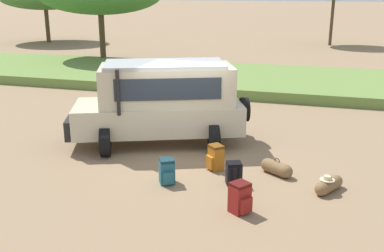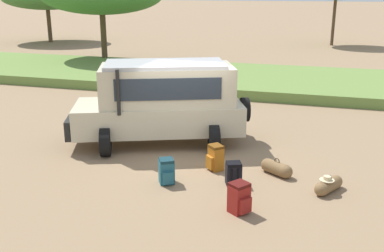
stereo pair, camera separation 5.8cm
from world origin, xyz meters
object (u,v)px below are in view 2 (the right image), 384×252
object	(u,v)px
backpack_beside_front_wheel	(239,198)
backpack_outermost	(233,173)
safari_vehicle	(162,101)
duffel_bag_soft_canvas	(277,168)
duffel_bag_low_black_case	(329,185)
backpack_near_rear_wheel	(167,171)
backpack_cluster_center	(215,158)

from	to	relation	value
backpack_beside_front_wheel	backpack_outermost	distance (m)	1.41
safari_vehicle	duffel_bag_soft_canvas	world-z (taller)	safari_vehicle
duffel_bag_soft_canvas	backpack_beside_front_wheel	bearing A→B (deg)	-103.35
backpack_beside_front_wheel	backpack_outermost	xyz separation A→B (m)	(-0.40, 1.35, -0.05)
duffel_bag_low_black_case	duffel_bag_soft_canvas	size ratio (longest dim) A/B	1.05
backpack_near_rear_wheel	backpack_outermost	size ratio (longest dim) A/B	1.10
safari_vehicle	backpack_outermost	bearing A→B (deg)	-41.86
backpack_beside_front_wheel	duffel_bag_low_black_case	world-z (taller)	backpack_beside_front_wheel
backpack_cluster_center	duffel_bag_soft_canvas	world-z (taller)	backpack_cluster_center
backpack_near_rear_wheel	duffel_bag_soft_canvas	world-z (taller)	backpack_near_rear_wheel
backpack_cluster_center	duffel_bag_low_black_case	distance (m)	2.86
backpack_near_rear_wheel	safari_vehicle	bearing A→B (deg)	111.71
backpack_beside_front_wheel	duffel_bag_low_black_case	distance (m)	2.37
backpack_beside_front_wheel	duffel_bag_soft_canvas	world-z (taller)	backpack_beside_front_wheel
safari_vehicle	backpack_outermost	world-z (taller)	safari_vehicle
backpack_cluster_center	duffel_bag_low_black_case	bearing A→B (deg)	-11.14
backpack_beside_front_wheel	backpack_near_rear_wheel	xyz separation A→B (m)	(-1.94, 0.95, -0.02)
backpack_cluster_center	backpack_outermost	xyz separation A→B (m)	(0.63, -0.76, -0.05)
backpack_near_rear_wheel	duffel_bag_low_black_case	size ratio (longest dim) A/B	0.71
backpack_outermost	duffel_bag_low_black_case	distance (m)	2.19
backpack_near_rear_wheel	duffel_bag_soft_canvas	bearing A→B (deg)	27.18
safari_vehicle	duffel_bag_low_black_case	xyz separation A→B (m)	(4.82, -2.17, -1.13)
safari_vehicle	backpack_near_rear_wheel	distance (m)	3.14
backpack_beside_front_wheel	backpack_near_rear_wheel	size ratio (longest dim) A/B	1.07
duffel_bag_low_black_case	backpack_near_rear_wheel	bearing A→B (deg)	-170.82
backpack_beside_front_wheel	backpack_cluster_center	distance (m)	2.34
safari_vehicle	backpack_near_rear_wheel	size ratio (longest dim) A/B	8.80
duffel_bag_low_black_case	duffel_bag_soft_canvas	world-z (taller)	duffel_bag_soft_canvas
backpack_near_rear_wheel	backpack_outermost	xyz separation A→B (m)	(1.54, 0.40, -0.03)
backpack_outermost	duffel_bag_low_black_case	size ratio (longest dim) A/B	0.64
backpack_near_rear_wheel	duffel_bag_soft_canvas	xyz separation A→B (m)	(2.47, 1.27, -0.13)
backpack_beside_front_wheel	backpack_near_rear_wheel	bearing A→B (deg)	153.87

